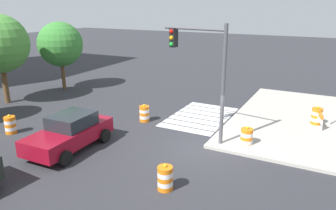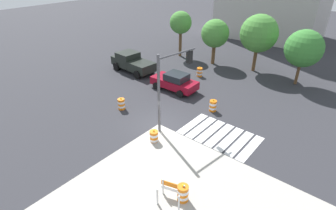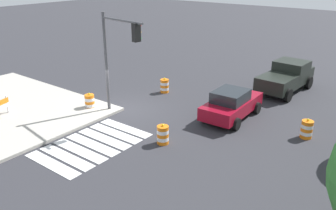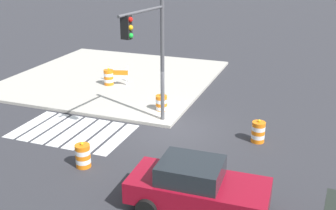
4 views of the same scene
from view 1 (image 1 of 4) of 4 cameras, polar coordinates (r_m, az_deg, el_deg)
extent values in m
plane|color=#2D2D33|center=(15.33, 6.27, -7.55)|extent=(120.00, 120.00, 0.00)
cube|color=silver|center=(17.45, 2.88, -4.26)|extent=(0.60, 3.20, 0.02)
cube|color=silver|center=(18.09, 3.88, -3.48)|extent=(0.60, 3.20, 0.02)
cube|color=silver|center=(18.74, 4.80, -2.75)|extent=(0.60, 3.20, 0.02)
cube|color=silver|center=(19.39, 5.67, -2.07)|extent=(0.60, 3.20, 0.02)
cube|color=silver|center=(20.05, 6.48, -1.44)|extent=(0.60, 3.20, 0.02)
cube|color=silver|center=(20.72, 7.23, -0.85)|extent=(0.60, 3.20, 0.02)
cube|color=silver|center=(21.40, 7.94, -0.29)|extent=(0.60, 3.20, 0.02)
cube|color=maroon|center=(15.58, -16.95, -5.10)|extent=(4.35, 1.97, 0.70)
cube|color=#1E2328|center=(15.52, -16.54, -2.58)|extent=(1.95, 1.66, 0.60)
cylinder|color=black|center=(14.23, -17.63, -8.92)|extent=(0.67, 0.26, 0.66)
cylinder|color=black|center=(15.51, -22.82, -7.25)|extent=(0.67, 0.26, 0.66)
cylinder|color=black|center=(16.08, -11.09, -5.29)|extent=(0.67, 0.26, 0.66)
cylinder|color=black|center=(17.23, -16.18, -4.11)|extent=(0.67, 0.26, 0.66)
cylinder|color=orange|center=(18.78, -25.82, -4.20)|extent=(0.56, 0.56, 0.18)
cylinder|color=white|center=(18.72, -25.89, -3.68)|extent=(0.56, 0.56, 0.18)
cylinder|color=orange|center=(18.66, -25.96, -3.17)|extent=(0.56, 0.56, 0.18)
cylinder|color=white|center=(18.61, -26.04, -2.65)|extent=(0.56, 0.56, 0.18)
cylinder|color=orange|center=(18.55, -26.11, -2.12)|extent=(0.56, 0.56, 0.18)
sphere|color=yellow|center=(18.51, -26.17, -1.68)|extent=(0.12, 0.12, 0.12)
cylinder|color=orange|center=(18.65, -4.15, -2.57)|extent=(0.56, 0.56, 0.18)
cylinder|color=white|center=(18.59, -4.16, -2.05)|extent=(0.56, 0.56, 0.18)
cylinder|color=orange|center=(18.53, -4.18, -1.53)|extent=(0.56, 0.56, 0.18)
cylinder|color=white|center=(18.47, -4.19, -1.00)|extent=(0.56, 0.56, 0.18)
cylinder|color=orange|center=(18.42, -4.20, -0.47)|extent=(0.56, 0.56, 0.18)
sphere|color=yellow|center=(18.37, -4.21, -0.02)|extent=(0.12, 0.12, 0.12)
cylinder|color=orange|center=(12.11, -0.51, -14.22)|extent=(0.56, 0.56, 0.18)
cylinder|color=white|center=(12.01, -0.51, -13.48)|extent=(0.56, 0.56, 0.18)
cylinder|color=orange|center=(11.92, -0.51, -12.74)|extent=(0.56, 0.56, 0.18)
cylinder|color=white|center=(11.83, -0.51, -11.99)|extent=(0.56, 0.56, 0.18)
cylinder|color=orange|center=(11.75, -0.51, -11.22)|extent=(0.56, 0.56, 0.18)
sphere|color=yellow|center=(11.68, -0.52, -10.57)|extent=(0.12, 0.12, 0.12)
cylinder|color=orange|center=(15.80, 13.55, -6.82)|extent=(0.56, 0.56, 0.18)
cylinder|color=white|center=(15.73, 13.60, -6.22)|extent=(0.56, 0.56, 0.18)
cylinder|color=orange|center=(15.66, 13.64, -5.61)|extent=(0.56, 0.56, 0.18)
cylinder|color=white|center=(15.60, 13.69, -5.00)|extent=(0.56, 0.56, 0.18)
cylinder|color=orange|center=(15.53, 13.73, -4.39)|extent=(0.56, 0.56, 0.18)
sphere|color=yellow|center=(15.48, 13.77, -3.87)|extent=(0.12, 0.12, 0.12)
cylinder|color=orange|center=(19.51, 24.54, -2.79)|extent=(0.56, 0.56, 0.18)
cylinder|color=white|center=(19.45, 24.60, -2.29)|extent=(0.56, 0.56, 0.18)
cylinder|color=orange|center=(19.40, 24.67, -1.79)|extent=(0.56, 0.56, 0.18)
cylinder|color=white|center=(19.34, 24.73, -1.28)|extent=(0.56, 0.56, 0.18)
cylinder|color=orange|center=(19.29, 24.80, -0.78)|extent=(0.56, 0.56, 0.18)
sphere|color=yellow|center=(19.25, 24.86, -0.35)|extent=(0.12, 0.12, 0.12)
cube|color=silver|center=(18.42, 25.46, -2.69)|extent=(0.09, 0.09, 1.00)
cube|color=silver|center=(19.43, 24.67, -1.60)|extent=(0.09, 0.09, 1.00)
cube|color=silver|center=(19.62, 26.65, -1.69)|extent=(0.09, 0.09, 1.00)
cube|color=orange|center=(18.84, 25.09, -1.41)|extent=(1.25, 0.42, 0.28)
cube|color=white|center=(18.93, 24.98, -2.27)|extent=(1.25, 0.42, 0.20)
cylinder|color=#4C4C51|center=(14.72, 9.68, 3.23)|extent=(0.18, 0.18, 5.50)
cylinder|color=#4C4C51|center=(15.10, 4.59, 13.20)|extent=(0.59, 3.18, 0.12)
cube|color=black|center=(15.75, 1.01, 11.77)|extent=(0.40, 0.33, 0.90)
sphere|color=red|center=(15.57, 0.60, 12.82)|extent=(0.20, 0.20, 0.20)
sphere|color=#F2A514|center=(15.60, 0.60, 11.72)|extent=(0.20, 0.20, 0.20)
sphere|color=green|center=(15.63, 0.59, 10.63)|extent=(0.20, 0.20, 0.20)
cylinder|color=brown|center=(26.78, -17.94, 5.14)|extent=(0.27, 0.27, 2.31)
sphere|color=#387F33|center=(26.42, -18.41, 10.10)|extent=(3.38, 3.38, 3.38)
cylinder|color=brown|center=(24.36, -26.71, 3.39)|extent=(0.35, 0.35, 2.66)
camera|label=2|loc=(25.32, 47.75, 21.93)|focal=28.60mm
camera|label=3|loc=(32.42, -7.83, 19.72)|focal=37.57mm
camera|label=4|loc=(22.08, -45.38, 15.56)|focal=43.67mm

